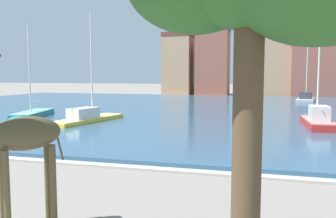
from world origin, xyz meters
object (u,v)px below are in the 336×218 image
at_px(sailboat_teal, 30,116).
at_px(sailboat_red, 317,122).
at_px(sailboat_yellow, 92,119).
at_px(giraffe_statue, 20,138).
at_px(sailboat_grey, 306,100).

relative_size(sailboat_teal, sailboat_red, 1.15).
xyz_separation_m(sailboat_teal, sailboat_yellow, (6.30, -0.70, 0.06)).
xyz_separation_m(sailboat_yellow, sailboat_red, (17.14, 1.54, 0.12)).
distance_m(giraffe_statue, sailboat_teal, 23.89).
height_order(giraffe_statue, sailboat_yellow, sailboat_yellow).
bearing_deg(sailboat_yellow, sailboat_grey, 55.15).
relative_size(sailboat_yellow, sailboat_red, 1.21).
bearing_deg(sailboat_grey, sailboat_teal, -133.54).
bearing_deg(sailboat_red, sailboat_yellow, -174.86).
bearing_deg(giraffe_statue, sailboat_yellow, 112.26).
height_order(sailboat_teal, sailboat_red, sailboat_teal).
distance_m(giraffe_statue, sailboat_grey, 47.50).
relative_size(sailboat_yellow, sailboat_grey, 1.13).
bearing_deg(sailboat_grey, sailboat_yellow, -124.85).
relative_size(sailboat_teal, sailboat_grey, 1.07).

